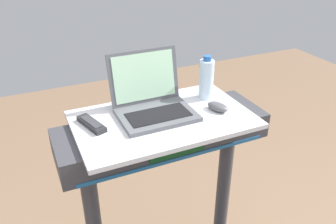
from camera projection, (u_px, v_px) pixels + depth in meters
The scene contains 5 objects.
desk_board at pixel (163, 119), 1.45m from camera, with size 0.73×0.45×0.02m, color silver.
laptop at pixel (153, 102), 1.46m from camera, with size 0.31×0.28×0.24m.
computer_mouse at pixel (218, 107), 1.49m from camera, with size 0.06×0.10×0.03m, color #4C4C51.
water_bottle at pixel (206, 79), 1.57m from camera, with size 0.07×0.07×0.20m.
tv_remote at pixel (91, 124), 1.37m from camera, with size 0.09×0.17×0.02m.
Camera 1 is at (-0.50, -0.45, 1.91)m, focal length 37.03 mm.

